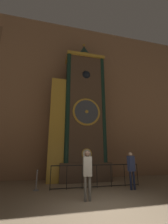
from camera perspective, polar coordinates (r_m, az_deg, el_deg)
The scene contains 7 objects.
ground_plane at distance 5.72m, azimuth 9.36°, elevation -33.15°, with size 28.00×28.00×0.00m, color #847056.
cathedral_back_wall at distance 12.58m, azimuth -3.80°, elevation 7.09°, with size 24.00×0.32×13.10m.
clock_tower at distance 10.85m, azimuth -1.67°, elevation -0.84°, with size 4.12×1.76×10.57m.
railing_fence at distance 8.67m, azimuth 4.94°, elevation -22.66°, with size 4.88×0.05×1.15m.
visitor_near at distance 6.37m, azimuth 1.29°, elevation -21.15°, with size 0.36×0.25×1.84m.
visitor_far at distance 8.51m, azimuth 17.58°, elevation -19.23°, with size 0.38×0.29×1.80m.
stanchion_post at distance 8.44m, azimuth -17.71°, elevation -24.60°, with size 0.28×0.28×0.95m.
Camera 1 is at (-2.03, -5.04, 1.78)m, focal length 24.00 mm.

